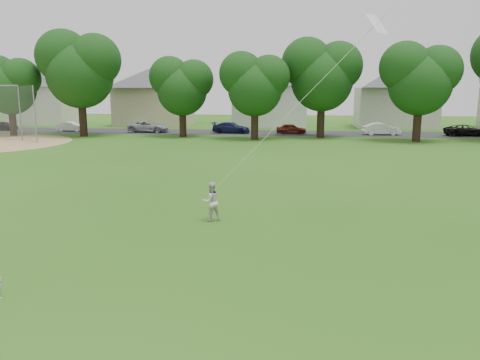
# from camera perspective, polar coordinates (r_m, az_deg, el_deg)

# --- Properties ---
(ground) EXTENTS (160.00, 160.00, 0.00)m
(ground) POSITION_cam_1_polar(r_m,az_deg,el_deg) (12.54, -12.21, -11.86)
(ground) COLOR #245012
(ground) RESTS_ON ground
(street) EXTENTS (90.00, 7.00, 0.01)m
(street) POSITION_cam_1_polar(r_m,az_deg,el_deg) (53.23, 3.02, 5.77)
(street) COLOR #2D2D30
(street) RESTS_ON ground
(older_boy) EXTENTS (0.90, 0.85, 1.47)m
(older_boy) POSITION_cam_1_polar(r_m,az_deg,el_deg) (17.36, -3.55, -2.64)
(older_boy) COLOR silver
(older_boy) RESTS_ON ground
(kite) EXTENTS (3.33, 1.00, 8.22)m
(kite) POSITION_cam_1_polar(r_m,az_deg,el_deg) (16.75, 6.11, 8.21)
(kite) COLOR white
(kite) RESTS_ON ground
(tree_row) EXTENTS (80.75, 8.62, 11.17)m
(tree_row) POSITION_cam_1_polar(r_m,az_deg,el_deg) (46.92, 4.98, 13.08)
(tree_row) COLOR black
(tree_row) RESTS_ON ground
(parked_cars) EXTENTS (56.32, 2.44, 1.29)m
(parked_cars) POSITION_cam_1_polar(r_m,az_deg,el_deg) (52.43, 0.22, 6.38)
(parked_cars) COLOR black
(parked_cars) RESTS_ON ground
(house_row) EXTENTS (76.71, 14.11, 9.59)m
(house_row) POSITION_cam_1_polar(r_m,az_deg,el_deg) (62.93, 4.73, 11.01)
(house_row) COLOR silver
(house_row) RESTS_ON ground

